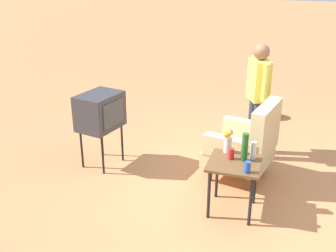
# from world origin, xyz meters

# --- Properties ---
(ground_plane) EXTENTS (60.00, 60.00, 0.00)m
(ground_plane) POSITION_xyz_m (0.00, 0.00, 0.00)
(ground_plane) COLOR #C17A4C
(armchair) EXTENTS (0.91, 0.92, 1.06)m
(armchair) POSITION_xyz_m (-0.17, 0.02, 0.50)
(armchair) COLOR brown
(armchair) RESTS_ON ground
(side_table) EXTENTS (0.56, 0.56, 0.62)m
(side_table) POSITION_xyz_m (0.60, -0.03, 0.53)
(side_table) COLOR black
(side_table) RESTS_ON ground
(tv_on_stand) EXTENTS (0.68, 0.55, 1.03)m
(tv_on_stand) POSITION_xyz_m (0.02, -1.93, 0.78)
(tv_on_stand) COLOR black
(tv_on_stand) RESTS_ON ground
(person_standing) EXTENTS (0.52, 0.35, 1.64)m
(person_standing) POSITION_xyz_m (-0.92, 0.04, 0.94)
(person_standing) COLOR #2D3347
(person_standing) RESTS_ON ground
(soda_can_blue) EXTENTS (0.07, 0.07, 0.12)m
(soda_can_blue) POSITION_xyz_m (0.79, 0.13, 0.68)
(soda_can_blue) COLOR blue
(soda_can_blue) RESTS_ON side_table
(soda_can_red) EXTENTS (0.07, 0.07, 0.12)m
(soda_can_red) POSITION_xyz_m (0.54, -0.08, 0.68)
(soda_can_red) COLOR red
(soda_can_red) RESTS_ON side_table
(bottle_short_clear) EXTENTS (0.06, 0.06, 0.20)m
(bottle_short_clear) POSITION_xyz_m (0.46, 0.15, 0.72)
(bottle_short_clear) COLOR silver
(bottle_short_clear) RESTS_ON side_table
(bottle_wine_green) EXTENTS (0.07, 0.07, 0.32)m
(bottle_wine_green) POSITION_xyz_m (0.53, 0.06, 0.78)
(bottle_wine_green) COLOR #1E5623
(bottle_wine_green) RESTS_ON side_table
(flower_vase) EXTENTS (0.15, 0.10, 0.27)m
(flower_vase) POSITION_xyz_m (0.38, -0.15, 0.77)
(flower_vase) COLOR silver
(flower_vase) RESTS_ON side_table
(shrub_far) EXTENTS (0.37, 0.37, 0.28)m
(shrub_far) POSITION_xyz_m (-2.59, 0.16, 0.14)
(shrub_far) COLOR olive
(shrub_far) RESTS_ON ground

